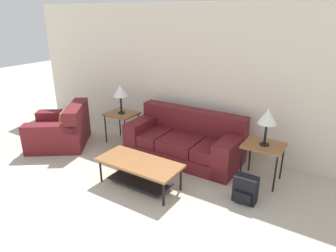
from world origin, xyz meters
name	(u,v)px	position (x,y,z in m)	size (l,w,h in m)	color
wall_back	(223,82)	(0.00, 4.30, 1.30)	(9.18, 0.06, 2.60)	silver
couch	(185,142)	(-0.39, 3.69, 0.29)	(1.99, 0.92, 0.82)	maroon
armchair	(61,131)	(-2.68, 2.88, 0.28)	(1.42, 1.43, 0.80)	maroon
coffee_table	(139,168)	(-0.48, 2.51, 0.30)	(1.26, 0.57, 0.40)	#935B33
side_table_left	(122,116)	(-1.76, 3.62, 0.54)	(0.58, 0.50, 0.60)	#935B33
side_table_right	(264,148)	(0.99, 3.62, 0.54)	(0.58, 0.50, 0.60)	#935B33
table_lamp_left	(120,91)	(-1.76, 3.62, 1.03)	(0.28, 0.28, 0.55)	black
table_lamp_right	(268,117)	(0.99, 3.62, 1.03)	(0.28, 0.28, 0.55)	black
backpack	(245,190)	(0.97, 2.96, 0.19)	(0.31, 0.25, 0.38)	black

